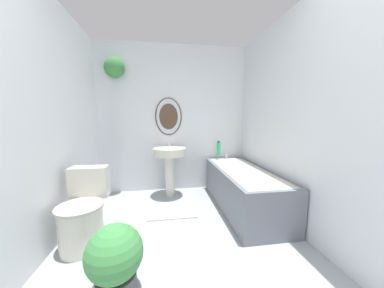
{
  "coord_description": "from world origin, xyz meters",
  "views": [
    {
      "loc": [
        -0.18,
        -0.5,
        1.21
      ],
      "look_at": [
        0.15,
        1.69,
        0.92
      ],
      "focal_mm": 18.0,
      "sensor_mm": 36.0,
      "label": 1
    }
  ],
  "objects_px": {
    "toilet": "(83,215)",
    "bathtub": "(243,188)",
    "shampoo_bottle": "(219,148)",
    "potted_plant": "(115,259)",
    "pedestal_sink": "(170,160)"
  },
  "relations": [
    {
      "from": "toilet",
      "to": "bathtub",
      "type": "xyz_separation_m",
      "value": [
        1.82,
        0.52,
        -0.02
      ]
    },
    {
      "from": "shampoo_bottle",
      "to": "potted_plant",
      "type": "relative_size",
      "value": 0.45
    },
    {
      "from": "toilet",
      "to": "potted_plant",
      "type": "distance_m",
      "value": 0.76
    },
    {
      "from": "pedestal_sink",
      "to": "shampoo_bottle",
      "type": "bearing_deg",
      "value": 10.38
    },
    {
      "from": "bathtub",
      "to": "potted_plant",
      "type": "height_order",
      "value": "bathtub"
    },
    {
      "from": "toilet",
      "to": "bathtub",
      "type": "distance_m",
      "value": 1.9
    },
    {
      "from": "potted_plant",
      "to": "shampoo_bottle",
      "type": "bearing_deg",
      "value": 55.76
    },
    {
      "from": "toilet",
      "to": "bathtub",
      "type": "bearing_deg",
      "value": 15.8
    },
    {
      "from": "bathtub",
      "to": "potted_plant",
      "type": "bearing_deg",
      "value": -140.79
    },
    {
      "from": "shampoo_bottle",
      "to": "potted_plant",
      "type": "distance_m",
      "value": 2.28
    },
    {
      "from": "pedestal_sink",
      "to": "shampoo_bottle",
      "type": "height_order",
      "value": "pedestal_sink"
    },
    {
      "from": "bathtub",
      "to": "shampoo_bottle",
      "type": "bearing_deg",
      "value": 100.95
    },
    {
      "from": "toilet",
      "to": "pedestal_sink",
      "type": "relative_size",
      "value": 0.83
    },
    {
      "from": "pedestal_sink",
      "to": "potted_plant",
      "type": "relative_size",
      "value": 1.71
    },
    {
      "from": "toilet",
      "to": "shampoo_bottle",
      "type": "distance_m",
      "value": 2.13
    }
  ]
}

